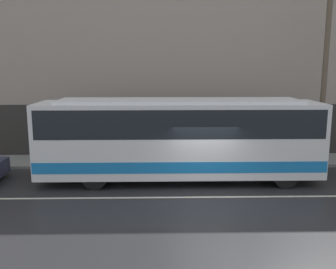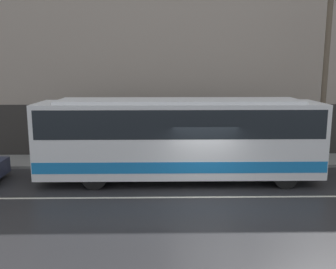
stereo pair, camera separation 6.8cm
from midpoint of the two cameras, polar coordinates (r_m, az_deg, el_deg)
name	(u,v)px [view 2 (the right image)]	position (r m, az deg, el deg)	size (l,w,h in m)	color
ground_plane	(207,197)	(14.13, 6.12, -9.49)	(60.00, 60.00, 0.00)	#262628
sidewalk	(195,161)	(19.06, 4.20, -3.98)	(60.00, 2.39, 0.13)	gray
building_facade	(194,46)	(19.82, 4.07, 13.29)	(60.00, 0.35, 12.01)	gray
lane_stripe	(207,197)	(14.13, 6.12, -9.47)	(54.00, 0.14, 0.01)	beige
transit_bus	(179,136)	(15.54, 1.85, -0.16)	(11.58, 2.49, 3.45)	white
utility_pole_near	(325,74)	(19.24, 22.93, 8.51)	(0.25, 0.25, 8.59)	brown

